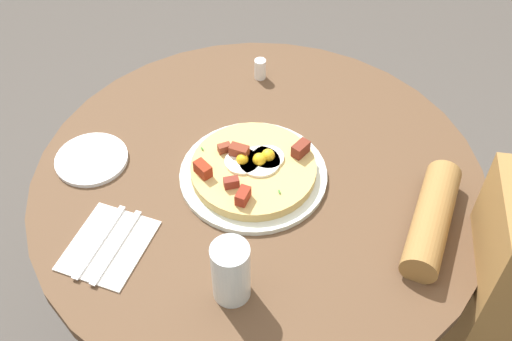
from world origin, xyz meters
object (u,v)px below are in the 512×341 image
pizza_plate (253,175)px  water_glass (231,272)px  dining_table (258,229)px  pepper_shaker (430,262)px  breakfast_pizza (253,168)px  bread_plate (92,159)px  fork (100,241)px  knife (117,247)px  salt_shaker (260,69)px

pizza_plate → water_glass: (-0.01, 0.28, 0.06)m
dining_table → pepper_shaker: 0.44m
breakfast_pizza → bread_plate: size_ratio=1.68×
water_glass → bread_plate: bearing=-37.4°
fork → water_glass: (-0.27, 0.07, 0.06)m
breakfast_pizza → knife: breakfast_pizza is taller
pepper_shaker → pizza_plate: bearing=-26.6°
breakfast_pizza → knife: (0.23, 0.22, -0.02)m
salt_shaker → bread_plate: bearing=46.9°
fork → bread_plate: bearing=-145.2°
bread_plate → fork: size_ratio=0.86×
bread_plate → water_glass: bearing=142.6°
knife → salt_shaker: size_ratio=3.46×
pizza_plate → bread_plate: pizza_plate is taller
dining_table → water_glass: water_glass is taller
pizza_plate → fork: 0.34m
salt_shaker → pepper_shaker: salt_shaker is taller
bread_plate → pizza_plate: bearing=-178.6°
dining_table → knife: 0.37m
fork → water_glass: water_glass is taller
fork → dining_table: bearing=139.6°
salt_shaker → breakfast_pizza: bearing=96.1°
dining_table → bread_plate: 0.41m
dining_table → pizza_plate: 0.19m
pepper_shaker → knife: bearing=4.4°
pizza_plate → salt_shaker: 0.33m
dining_table → breakfast_pizza: bearing=-1.4°
knife → pepper_shaker: 0.58m
knife → water_glass: (-0.23, 0.06, 0.06)m
breakfast_pizza → water_glass: (-0.01, 0.28, 0.04)m
dining_table → pepper_shaker: size_ratio=20.37×
dining_table → fork: (0.27, 0.21, 0.19)m
breakfast_pizza → pepper_shaker: bearing=153.4°
water_glass → pepper_shaker: (-0.35, -0.10, -0.04)m
dining_table → pizza_plate: (0.01, 0.00, 0.18)m
dining_table → salt_shaker: salt_shaker is taller
knife → bread_plate: bearing=-138.3°
bread_plate → salt_shaker: (-0.32, -0.34, 0.02)m
pizza_plate → breakfast_pizza: bearing=-44.2°
breakfast_pizza → fork: (0.26, 0.21, -0.02)m
pizza_plate → fork: bearing=39.3°
dining_table → pizza_plate: bearing=0.8°
dining_table → knife: (0.24, 0.22, 0.19)m
pizza_plate → pepper_shaker: (-0.35, 0.18, 0.02)m
water_glass → salt_shaker: bearing=-86.1°
breakfast_pizza → bread_plate: 0.35m
salt_shaker → dining_table: bearing=98.1°
pizza_plate → salt_shaker: bearing=-83.8°
fork → salt_shaker: salt_shaker is taller
fork → knife: bearing=90.0°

